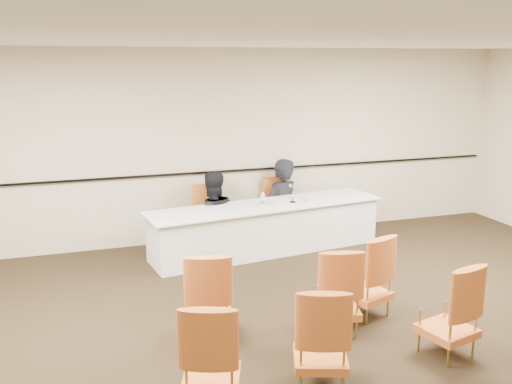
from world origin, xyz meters
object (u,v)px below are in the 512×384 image
at_px(panel_table, 267,228).
at_px(aud_chair_back_right, 449,309).
at_px(drinking_glass, 277,202).
at_px(water_bottle, 263,199).
at_px(aud_chair_back_mid, 321,335).
at_px(panelist_main_chair, 281,208).
at_px(aud_chair_front_right, 366,275).
at_px(aud_chair_back_left, 211,353).
at_px(aud_chair_front_left, 208,295).
at_px(aud_chair_front_mid, 336,289).
at_px(panelist_main, 281,215).
at_px(microphone, 293,194).
at_px(panelist_second, 212,223).
at_px(coffee_cup, 310,198).
at_px(panelist_second_chair, 212,217).

xyz_separation_m(panel_table, aud_chair_back_right, (0.63, -3.47, 0.11)).
relative_size(drinking_glass, aud_chair_back_right, 0.11).
xyz_separation_m(water_bottle, aud_chair_back_mid, (-0.68, -3.52, -0.35)).
height_order(panelist_main_chair, drinking_glass, panelist_main_chair).
bearing_deg(aud_chair_front_right, aud_chair_back_mid, -153.36).
bearing_deg(aud_chair_back_left, aud_chair_back_mid, 20.13).
relative_size(aud_chair_front_left, aud_chair_front_right, 1.00).
relative_size(panelist_main_chair, aud_chair_back_mid, 1.00).
xyz_separation_m(aud_chair_front_left, aud_chair_front_mid, (1.30, -0.29, 0.00)).
distance_m(drinking_glass, aud_chair_back_mid, 3.63).
relative_size(panelist_main, aud_chair_front_left, 1.95).
bearing_deg(panelist_main_chair, microphone, -102.67).
bearing_deg(panelist_main, panelist_second, -18.93).
distance_m(drinking_glass, aud_chair_back_right, 3.45).
height_order(drinking_glass, aud_chair_front_right, aud_chair_front_right).
relative_size(coffee_cup, aud_chair_back_right, 0.12).
height_order(aud_chair_front_left, aud_chair_front_right, same).
distance_m(drinking_glass, coffee_cup, 0.53).
distance_m(panelist_main_chair, aud_chair_front_right, 3.05).
xyz_separation_m(panelist_second, drinking_glass, (0.87, -0.51, 0.39)).
relative_size(panelist_main_chair, drinking_glass, 9.50).
bearing_deg(drinking_glass, panelist_second, 149.29).
bearing_deg(aud_chair_back_right, panelist_main_chair, 78.82).
xyz_separation_m(panelist_second_chair, aud_chair_front_left, (-0.76, -2.86, 0.00)).
relative_size(drinking_glass, aud_chair_front_mid, 0.11).
distance_m(panelist_main_chair, aud_chair_back_right, 4.08).
bearing_deg(panelist_second_chair, coffee_cup, -27.88).
bearing_deg(panelist_second, panelist_main, -173.56).
bearing_deg(coffee_cup, panelist_second_chair, 159.85).
height_order(panelist_main, panelist_main_chair, panelist_main).
distance_m(panel_table, aud_chair_back_left, 3.97).
bearing_deg(coffee_cup, panelist_main_chair, 107.02).
distance_m(panelist_main_chair, microphone, 0.73).
relative_size(panelist_second, aud_chair_back_left, 1.69).
xyz_separation_m(water_bottle, drinking_glass, (0.22, -0.01, -0.05)).
bearing_deg(aud_chair_front_mid, aud_chair_front_right, 40.95).
relative_size(panelist_main, drinking_glass, 18.54).
height_order(coffee_cup, aud_chair_back_right, aud_chair_back_right).
height_order(panel_table, microphone, microphone).
bearing_deg(panel_table, aud_chair_back_left, -123.75).
bearing_deg(panelist_main, coffee_cup, 80.36).
distance_m(panel_table, aud_chair_back_right, 3.53).
bearing_deg(aud_chair_back_left, panelist_main_chair, 82.28).
xyz_separation_m(aud_chair_front_mid, aud_chair_front_right, (0.50, 0.26, 0.00)).
relative_size(aud_chair_front_right, aud_chair_back_left, 1.00).
bearing_deg(aud_chair_front_mid, coffee_cup, 85.49).
bearing_deg(aud_chair_front_mid, aud_chair_back_mid, -110.12).
relative_size(aud_chair_front_left, aud_chair_front_mid, 1.00).
height_order(water_bottle, aud_chair_back_mid, aud_chair_back_mid).
bearing_deg(drinking_glass, microphone, 10.13).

